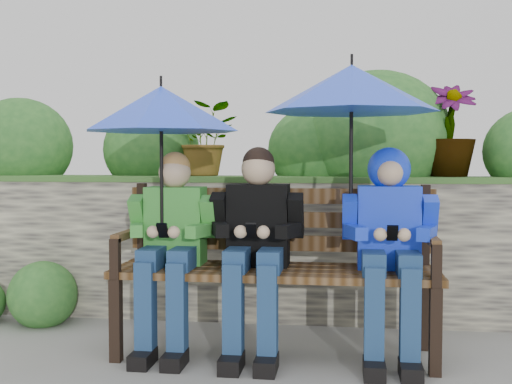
# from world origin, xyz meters

# --- Properties ---
(ground) EXTENTS (60.00, 60.00, 0.00)m
(ground) POSITION_xyz_m (0.00, 0.00, 0.00)
(ground) COLOR slate
(ground) RESTS_ON ground
(garden_backdrop) EXTENTS (8.00, 2.84, 1.85)m
(garden_backdrop) POSITION_xyz_m (0.02, 1.61, 0.63)
(garden_backdrop) COLOR #45423F
(garden_backdrop) RESTS_ON ground
(park_bench) EXTENTS (1.90, 0.56, 1.00)m
(park_bench) POSITION_xyz_m (0.15, -0.06, 0.57)
(park_bench) COLOR black
(park_bench) RESTS_ON ground
(boy_left) EXTENTS (0.52, 0.60, 1.20)m
(boy_left) POSITION_xyz_m (-0.47, -0.16, 0.68)
(boy_left) COLOR #3C8531
(boy_left) RESTS_ON ground
(boy_middle) EXTENTS (0.54, 0.63, 1.23)m
(boy_middle) POSITION_xyz_m (0.04, -0.16, 0.69)
(boy_middle) COLOR black
(boy_middle) RESTS_ON ground
(boy_right) EXTENTS (0.54, 0.65, 1.22)m
(boy_right) POSITION_xyz_m (0.80, -0.14, 0.73)
(boy_right) COLOR #1022DD
(boy_right) RESTS_ON ground
(umbrella_left) EXTENTS (0.93, 0.93, 0.91)m
(umbrella_left) POSITION_xyz_m (-0.53, -0.15, 1.45)
(umbrella_left) COLOR blue
(umbrella_left) RESTS_ON ground
(umbrella_right) EXTENTS (1.00, 1.00, 1.00)m
(umbrella_right) POSITION_xyz_m (0.58, -0.10, 1.56)
(umbrella_right) COLOR blue
(umbrella_right) RESTS_ON ground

